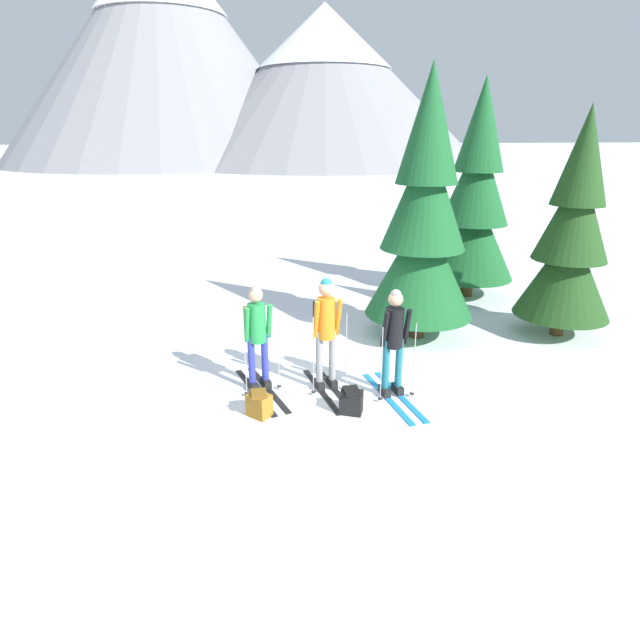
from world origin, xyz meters
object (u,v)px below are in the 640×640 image
(skier_in_green, at_px, (257,332))
(skier_in_black, at_px, (394,339))
(pine_tree_far, at_px, (424,221))
(pine_tree_mid, at_px, (475,201))
(skier_in_orange, at_px, (326,327))
(pine_tree_near, at_px, (572,236))
(backpack_on_snow_beside, at_px, (351,401))
(backpack_on_snow_front, at_px, (259,404))

(skier_in_green, height_order, skier_in_black, same)
(skier_in_black, bearing_deg, pine_tree_far, 60.65)
(pine_tree_mid, bearing_deg, skier_in_orange, -136.44)
(skier_in_orange, height_order, skier_in_black, skier_in_orange)
(pine_tree_near, relative_size, pine_tree_far, 0.87)
(skier_in_orange, bearing_deg, skier_in_green, 169.82)
(skier_in_green, relative_size, pine_tree_near, 0.40)
(skier_in_orange, xyz_separation_m, backpack_on_snow_beside, (0.21, -0.86, -0.86))
(skier_in_black, xyz_separation_m, pine_tree_mid, (3.56, 4.74, 1.40))
(pine_tree_far, bearing_deg, backpack_on_snow_beside, -127.01)
(backpack_on_snow_front, bearing_deg, pine_tree_near, 18.74)
(skier_in_black, distance_m, pine_tree_mid, 6.10)
(skier_in_black, relative_size, pine_tree_mid, 0.35)
(skier_in_green, height_order, pine_tree_far, pine_tree_far)
(skier_in_green, distance_m, pine_tree_near, 6.36)
(skier_in_orange, bearing_deg, pine_tree_near, 15.52)
(skier_in_green, xyz_separation_m, backpack_on_snow_beside, (1.26, -1.05, -0.78))
(skier_in_black, distance_m, pine_tree_near, 4.66)
(skier_in_orange, relative_size, backpack_on_snow_beside, 4.66)
(skier_in_orange, xyz_separation_m, backpack_on_snow_front, (-1.12, -0.69, -0.86))
(pine_tree_far, bearing_deg, pine_tree_near, -8.84)
(skier_in_orange, bearing_deg, skier_in_black, -24.71)
(skier_in_orange, distance_m, backpack_on_snow_front, 1.57)
(skier_in_green, bearing_deg, skier_in_black, -17.42)
(pine_tree_far, xyz_separation_m, backpack_on_snow_beside, (-2.05, -2.72, -2.13))
(pine_tree_near, bearing_deg, skier_in_orange, -164.48)
(pine_tree_near, relative_size, pine_tree_mid, 0.86)
(pine_tree_far, distance_m, backpack_on_snow_front, 4.74)
(pine_tree_mid, distance_m, backpack_on_snow_front, 7.84)
(skier_in_green, relative_size, backpack_on_snow_beside, 4.50)
(pine_tree_near, xyz_separation_m, pine_tree_mid, (-0.58, 2.89, 0.33))
(skier_in_black, xyz_separation_m, backpack_on_snow_beside, (-0.76, -0.42, -0.75))
(skier_in_black, bearing_deg, skier_in_green, 162.58)
(skier_in_green, xyz_separation_m, pine_tree_near, (6.15, 1.23, 1.04))
(skier_in_black, bearing_deg, backpack_on_snow_front, -173.12)
(pine_tree_near, height_order, pine_tree_far, pine_tree_far)
(skier_in_black, xyz_separation_m, backpack_on_snow_front, (-2.08, -0.25, -0.75))
(skier_in_orange, distance_m, skier_in_black, 1.06)
(skier_in_green, height_order, backpack_on_snow_front, skier_in_green)
(pine_tree_mid, relative_size, backpack_on_snow_beside, 13.04)
(pine_tree_far, height_order, backpack_on_snow_beside, pine_tree_far)
(skier_in_green, relative_size, backpack_on_snow_front, 4.44)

